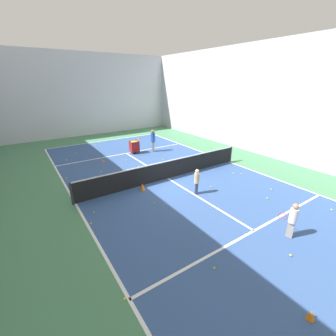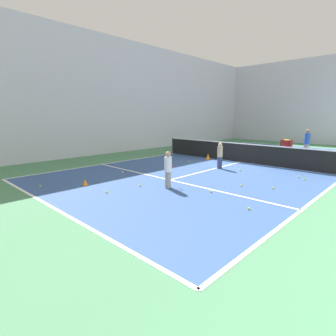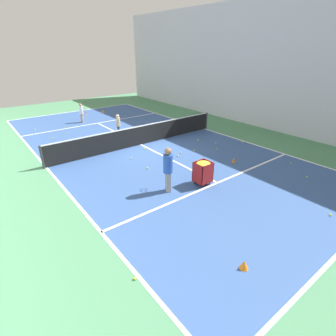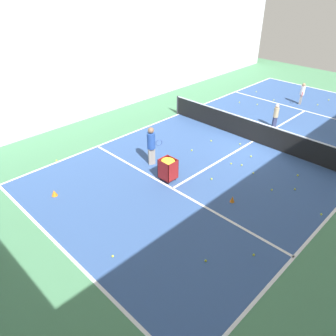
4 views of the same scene
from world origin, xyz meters
name	(u,v)px [view 2 (image 2 of 4)]	position (x,y,z in m)	size (l,w,h in m)	color
ground_plane	(240,162)	(0.00, 0.00, 0.00)	(30.80, 30.80, 0.00)	#477F56
court_playing_area	(240,162)	(0.00, 0.00, 0.00)	(9.86, 20.41, 0.00)	#335189
line_baseline_near	(55,209)	(0.00, -10.21, 0.01)	(9.86, 0.10, 0.00)	white
line_baseline_far	(301,147)	(0.00, 10.21, 0.01)	(9.86, 0.10, 0.00)	white
line_sideline_left	(174,153)	(-4.93, 0.00, 0.01)	(0.10, 20.41, 0.00)	white
line_service_near	(170,180)	(0.00, -5.61, 0.01)	(9.86, 0.10, 0.00)	white
line_service_far	(279,152)	(0.00, 5.61, 0.01)	(9.86, 0.10, 0.00)	white
line_centre_service	(240,162)	(0.00, 0.00, 0.01)	(0.10, 11.23, 0.00)	white
hall_enclosure_left	(141,98)	(-8.20, 0.00, 3.79)	(0.15, 27.10, 7.58)	silver
hall_enclosure_far	(317,101)	(0.00, 13.47, 3.79)	(16.25, 0.15, 7.58)	silver
tennis_net	(240,152)	(0.00, 0.00, 0.55)	(10.16, 0.10, 1.06)	#2D2D33
player_near_baseline	(168,167)	(0.73, -6.48, 0.75)	(0.35, 0.59, 1.31)	gray
coach_at_net	(307,141)	(1.92, 4.90, 0.98)	(0.46, 0.70, 1.70)	gray
child_midcourt	(220,154)	(0.14, -2.23, 0.73)	(0.35, 0.35, 1.26)	#2D3351
ball_cart	(286,144)	(0.54, 5.31, 0.67)	(0.60, 0.55, 0.95)	maroon
training_cone_0	(208,157)	(-1.82, -0.42, 0.17)	(0.26, 0.26, 0.34)	orange
training_cone_1	(246,149)	(-2.10, 4.70, 0.12)	(0.17, 0.17, 0.23)	orange
training_cone_2	(85,182)	(-1.70, -8.37, 0.13)	(0.19, 0.19, 0.25)	orange
tennis_ball_0	(107,192)	(-0.27, -8.38, 0.04)	(0.07, 0.07, 0.07)	yellow
tennis_ball_1	(260,153)	(-0.67, 4.07, 0.04)	(0.07, 0.07, 0.07)	yellow
tennis_ball_3	(102,163)	(-5.03, -5.56, 0.04)	(0.07, 0.07, 0.07)	yellow
tennis_ball_4	(213,152)	(-3.36, 2.41, 0.04)	(0.07, 0.07, 0.07)	yellow
tennis_ball_5	(282,146)	(-1.18, 9.33, 0.04)	(0.07, 0.07, 0.07)	yellow
tennis_ball_6	(210,154)	(-2.98, 1.41, 0.04)	(0.07, 0.07, 0.07)	yellow
tennis_ball_7	(204,149)	(-4.69, 3.18, 0.04)	(0.07, 0.07, 0.07)	yellow
tennis_ball_8	(252,156)	(-0.53, 2.54, 0.04)	(0.07, 0.07, 0.07)	yellow
tennis_ball_10	(234,146)	(-4.06, 6.39, 0.04)	(0.07, 0.07, 0.07)	yellow
tennis_ball_11	(226,152)	(-2.76, 3.06, 0.04)	(0.07, 0.07, 0.07)	yellow
tennis_ball_12	(40,186)	(-2.66, -9.60, 0.04)	(0.07, 0.07, 0.07)	yellow
tennis_ball_13	(166,156)	(-4.48, -1.21, 0.04)	(0.07, 0.07, 0.07)	yellow
tennis_ball_14	(249,208)	(3.87, -6.56, 0.04)	(0.07, 0.07, 0.07)	yellow
tennis_ball_15	(305,179)	(3.89, -1.88, 0.04)	(0.07, 0.07, 0.07)	yellow
tennis_ball_16	(140,185)	(-0.14, -7.04, 0.04)	(0.07, 0.07, 0.07)	yellow
tennis_ball_17	(276,161)	(1.44, 1.44, 0.04)	(0.07, 0.07, 0.07)	yellow
tennis_ball_18	(241,185)	(2.52, -4.48, 0.04)	(0.07, 0.07, 0.07)	yellow
tennis_ball_20	(273,188)	(3.51, -4.03, 0.04)	(0.07, 0.07, 0.07)	yellow
tennis_ball_21	(250,146)	(-3.21, 7.56, 0.04)	(0.07, 0.07, 0.07)	yellow
tennis_ball_22	(286,159)	(1.47, 2.82, 0.04)	(0.07, 0.07, 0.07)	yellow
tennis_ball_23	(189,162)	(-2.03, -1.95, 0.04)	(0.07, 0.07, 0.07)	yellow
tennis_ball_24	(211,192)	(2.19, -5.91, 0.04)	(0.07, 0.07, 0.07)	yellow
tennis_ball_25	(250,161)	(0.25, 0.73, 0.04)	(0.07, 0.07, 0.07)	yellow
tennis_ball_26	(298,177)	(3.56, -1.58, 0.04)	(0.07, 0.07, 0.07)	yellow
tennis_ball_27	(237,154)	(-1.61, 2.53, 0.04)	(0.07, 0.07, 0.07)	yellow
tennis_ball_28	(239,157)	(-0.78, 1.39, 0.04)	(0.07, 0.07, 0.07)	yellow
tennis_ball_29	(155,156)	(-4.81, -1.91, 0.04)	(0.07, 0.07, 0.07)	yellow
tennis_ball_30	(245,155)	(-0.91, 2.32, 0.04)	(0.07, 0.07, 0.07)	yellow
tennis_ball_31	(123,172)	(-2.48, -6.09, 0.04)	(0.07, 0.07, 0.07)	yellow
tennis_ball_32	(240,171)	(1.21, -2.14, 0.04)	(0.07, 0.07, 0.07)	yellow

